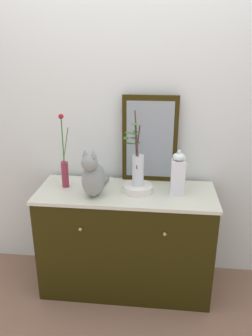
% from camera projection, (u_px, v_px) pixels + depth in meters
% --- Properties ---
extents(ground_plane, '(6.00, 6.00, 0.00)m').
position_uv_depth(ground_plane, '(126.00, 284.00, 2.69)').
color(ground_plane, '#86624B').
extents(wall_back, '(4.40, 0.08, 2.60)m').
position_uv_depth(wall_back, '(131.00, 117.00, 2.53)').
color(wall_back, silver).
rests_on(wall_back, ground_plane).
extents(sideboard, '(1.30, 0.52, 0.83)m').
position_uv_depth(sideboard, '(126.00, 240.00, 2.55)').
color(sideboard, black).
rests_on(sideboard, ground_plane).
extents(mirror_leaning, '(0.41, 0.03, 0.66)m').
position_uv_depth(mirror_leaning, '(150.00, 139.00, 2.48)').
color(mirror_leaning, black).
rests_on(mirror_leaning, sideboard).
extents(cat_sitting, '(0.19, 0.40, 0.36)m').
position_uv_depth(cat_sitting, '(93.00, 177.00, 2.28)').
color(cat_sitting, gray).
rests_on(cat_sitting, sideboard).
extents(vase_slim_green, '(0.07, 0.05, 0.55)m').
position_uv_depth(vase_slim_green, '(65.00, 169.00, 2.42)').
color(vase_slim_green, maroon).
rests_on(vase_slim_green, sideboard).
extents(bowl_porcelain, '(0.22, 0.22, 0.05)m').
position_uv_depth(bowl_porcelain, '(138.00, 188.00, 2.39)').
color(bowl_porcelain, white).
rests_on(bowl_porcelain, sideboard).
extents(vase_glass_clear, '(0.15, 0.16, 0.54)m').
position_uv_depth(vase_glass_clear, '(138.00, 167.00, 2.33)').
color(vase_glass_clear, silver).
rests_on(vase_glass_clear, bowl_porcelain).
extents(jar_lidded_porcelain, '(0.10, 0.10, 0.32)m').
position_uv_depth(jar_lidded_porcelain, '(178.00, 174.00, 2.32)').
color(jar_lidded_porcelain, white).
rests_on(jar_lidded_porcelain, sideboard).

